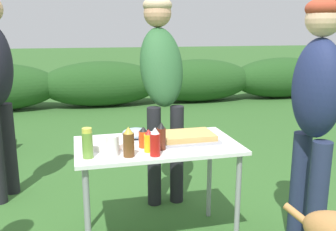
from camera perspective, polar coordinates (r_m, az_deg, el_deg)
shrub_hedge at (r=7.56m, az=-10.06°, el=4.79°), size 14.40×0.90×0.89m
folding_table at (r=2.58m, az=-1.70°, el=-5.92°), size 1.10×0.64×0.74m
food_tray at (r=2.62m, az=2.94°, el=-3.31°), size 0.41×0.30×0.06m
plate_stack at (r=2.52m, az=-9.34°, el=-4.31°), size 0.25×0.25×0.04m
mixing_bowl at (r=2.70m, az=-4.97°, el=-2.68°), size 0.19×0.19×0.07m
paper_cup_stack at (r=2.34m, az=-8.47°, el=-4.55°), size 0.08×0.08×0.12m
beer_bottle at (r=2.29m, az=-6.01°, el=-4.10°), size 0.07×0.07×0.19m
relish_jar at (r=2.30m, az=-12.18°, el=-4.19°), size 0.06×0.06×0.19m
hot_sauce_bottle at (r=2.47m, az=-3.76°, el=-3.37°), size 0.06×0.06×0.14m
ketchup_bottle at (r=2.29m, az=-1.98°, el=-4.12°), size 0.06×0.06×0.18m
bbq_sauce_bottle at (r=2.41m, az=-1.03°, el=-3.23°), size 0.06×0.06×0.18m
mustard_bottle at (r=2.37m, az=-2.98°, el=-3.92°), size 0.06×0.06×0.15m
standing_person_in_red_jacket at (r=3.22m, az=-0.99°, el=6.33°), size 0.38×0.52×1.77m
standing_person_in_navy_coat at (r=2.61m, az=21.64°, el=1.94°), size 0.29×0.40×1.69m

